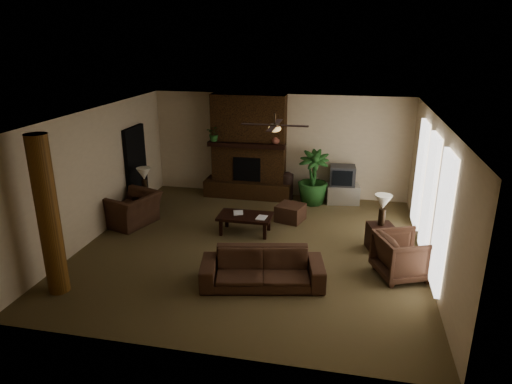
% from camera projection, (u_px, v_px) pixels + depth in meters
% --- Properties ---
extents(room_shell, '(7.00, 7.00, 7.00)m').
position_uv_depth(room_shell, '(252.00, 184.00, 9.22)').
color(room_shell, brown).
rests_on(room_shell, ground).
extents(fireplace, '(2.40, 0.70, 2.80)m').
position_uv_depth(fireplace, '(249.00, 155.00, 12.44)').
color(fireplace, '#472A13').
rests_on(fireplace, ground).
extents(windows, '(0.08, 3.65, 2.35)m').
position_uv_depth(windows, '(429.00, 195.00, 8.75)').
color(windows, white).
rests_on(windows, ground).
extents(log_column, '(0.36, 0.36, 2.80)m').
position_uv_depth(log_column, '(48.00, 217.00, 7.57)').
color(log_column, brown).
rests_on(log_column, ground).
extents(doorway, '(0.10, 1.00, 2.10)m').
position_uv_depth(doorway, '(136.00, 167.00, 11.67)').
color(doorway, black).
rests_on(doorway, ground).
extents(ceiling_fan, '(1.35, 1.35, 0.37)m').
position_uv_depth(ceiling_fan, '(275.00, 127.00, 9.05)').
color(ceiling_fan, black).
rests_on(ceiling_fan, ceiling).
extents(sofa, '(2.27, 1.06, 0.85)m').
position_uv_depth(sofa, '(262.00, 263.00, 8.09)').
color(sofa, '#442A1D').
rests_on(sofa, ground).
extents(armchair_left, '(1.08, 1.34, 1.01)m').
position_uv_depth(armchair_left, '(131.00, 204.00, 10.69)').
color(armchair_left, '#442A1D').
rests_on(armchair_left, ground).
extents(armchair_right, '(1.12, 1.15, 0.92)m').
position_uv_depth(armchair_right, '(403.00, 254.00, 8.35)').
color(armchair_right, '#442A1D').
rests_on(armchair_right, ground).
extents(coffee_table, '(1.20, 0.70, 0.43)m').
position_uv_depth(coffee_table, '(245.00, 217.00, 10.25)').
color(coffee_table, black).
rests_on(coffee_table, ground).
extents(ottoman, '(0.74, 0.74, 0.40)m').
position_uv_depth(ottoman, '(290.00, 213.00, 11.00)').
color(ottoman, '#442A1D').
rests_on(ottoman, ground).
extents(tv_stand, '(0.91, 0.61, 0.50)m').
position_uv_depth(tv_stand, '(343.00, 194.00, 12.16)').
color(tv_stand, silver).
rests_on(tv_stand, ground).
extents(tv, '(0.68, 0.57, 0.52)m').
position_uv_depth(tv, '(342.00, 176.00, 11.99)').
color(tv, '#333335').
rests_on(tv, tv_stand).
extents(floor_vase, '(0.34, 0.34, 0.77)m').
position_uv_depth(floor_vase, '(287.00, 184.00, 12.39)').
color(floor_vase, black).
rests_on(floor_vase, ground).
extents(floor_plant, '(0.91, 1.49, 0.80)m').
position_uv_depth(floor_plant, '(313.00, 189.00, 12.07)').
color(floor_plant, '#245120').
rests_on(floor_plant, ground).
extents(side_table_left, '(0.60, 0.60, 0.55)m').
position_uv_depth(side_table_left, '(145.00, 204.00, 11.34)').
color(side_table_left, black).
rests_on(side_table_left, ground).
extents(lamp_left, '(0.44, 0.44, 0.65)m').
position_uv_depth(lamp_left, '(144.00, 176.00, 11.16)').
color(lamp_left, black).
rests_on(lamp_left, side_table_left).
extents(side_table_right, '(0.62, 0.62, 0.55)m').
position_uv_depth(side_table_right, '(380.00, 237.00, 9.48)').
color(side_table_right, black).
rests_on(side_table_right, ground).
extents(lamp_right, '(0.38, 0.38, 0.65)m').
position_uv_depth(lamp_right, '(383.00, 204.00, 9.27)').
color(lamp_right, black).
rests_on(lamp_right, side_table_right).
extents(mantel_plant, '(0.48, 0.51, 0.33)m').
position_uv_depth(mantel_plant, '(214.00, 135.00, 12.20)').
color(mantel_plant, '#245120').
rests_on(mantel_plant, fireplace).
extents(mantel_vase, '(0.23, 0.24, 0.22)m').
position_uv_depth(mantel_vase, '(276.00, 140.00, 11.94)').
color(mantel_vase, brown).
rests_on(mantel_vase, fireplace).
extents(book_a, '(0.22, 0.08, 0.29)m').
position_uv_depth(book_a, '(233.00, 208.00, 10.28)').
color(book_a, '#999999').
rests_on(book_a, coffee_table).
extents(book_b, '(0.21, 0.05, 0.29)m').
position_uv_depth(book_b, '(257.00, 212.00, 10.05)').
color(book_b, '#999999').
rests_on(book_b, coffee_table).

